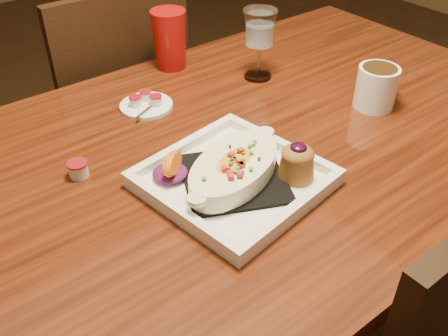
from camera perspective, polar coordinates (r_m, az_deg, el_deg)
table at (r=1.10m, az=2.13°, el=-0.96°), size 1.50×0.90×0.75m
chair_far at (r=1.63m, az=-12.32°, el=5.84°), size 0.42×0.42×0.93m
plate at (r=0.91m, az=1.70°, el=-0.49°), size 0.33×0.33×0.08m
coffee_mug at (r=1.19m, az=17.13°, el=9.03°), size 0.13×0.09×0.10m
goblet at (r=1.24m, az=4.08°, el=15.27°), size 0.08×0.08×0.17m
saucer at (r=1.16m, az=-8.89°, el=7.24°), size 0.12×0.12×0.08m
creamer_loose at (r=0.97m, az=-16.33°, el=-0.12°), size 0.04×0.04×0.03m
red_tumbler at (r=1.32m, az=-6.23°, el=14.38°), size 0.09×0.09×0.15m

